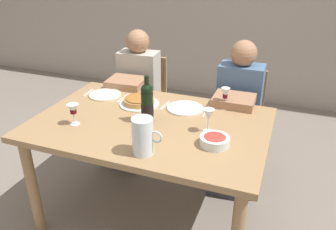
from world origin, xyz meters
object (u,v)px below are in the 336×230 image
Objects in this scene: diner_left at (135,95)px; chair_right at (240,114)px; wine_bottle at (147,103)px; wine_glass_right_diner at (208,116)px; chair_left at (145,97)px; wine_glass_left_diner at (225,94)px; water_pitcher at (143,138)px; diner_right at (236,113)px; salad_bowl at (215,140)px; dinner_plate_right_setting at (185,108)px; baked_tart at (139,101)px; dining_table at (151,134)px; wine_glass_centre at (73,110)px; dinner_plate_left_setting at (105,95)px.

chair_right is at bearing -171.99° from diner_left.
wine_bottle is at bearing 118.36° from diner_left.
diner_left is at bearing 140.41° from wine_glass_right_diner.
wine_glass_left_diner is at bearing 143.92° from chair_left.
chair_left is at bearing 147.55° from wine_glass_left_diner.
chair_left is at bearing -3.70° from chair_right.
water_pitcher is 1.44m from chair_left.
diner_right is (0.00, -0.24, 0.12)m from chair_right.
wine_bottle reaches higher than salad_bowl.
chair_right reaches higher than dinner_plate_right_setting.
baked_tart is (-0.17, 0.23, -0.10)m from wine_bottle.
dinner_plate_right_setting is at bearing 86.80° from water_pitcher.
diner_left is (-0.85, 0.31, -0.25)m from wine_glass_left_diner.
dining_table is 0.22m from wine_bottle.
water_pitcher is at bearing 114.68° from diner_left.
diner_right is at bearing 173.00° from diner_left.
wine_bottle is 0.34m from dinner_plate_right_setting.
baked_tart reaches higher than dining_table.
wine_bottle reaches higher than wine_glass_centre.
wine_glass_left_diner is at bearing 34.37° from wine_glass_centre.
wine_glass_right_diner is at bearing -93.39° from wine_glass_left_diner.
wine_glass_right_diner reaches higher than wine_glass_centre.
baked_tart is at bearing -165.83° from wine_glass_left_diner.
chair_right is at bearing 173.07° from chair_left.
diner_left reaches higher than wine_bottle.
water_pitcher reaches higher than dinner_plate_right_setting.
salad_bowl is at bearing -83.95° from wine_glass_left_diner.
dining_table is 0.81m from diner_left.
salad_bowl is 0.70× the size of dinner_plate_left_setting.
chair_right is at bearing 90.49° from salad_bowl.
chair_right is at bearing 74.75° from water_pitcher.
diner_left reaches higher than chair_left.
salad_bowl is 0.67× the size of dinner_plate_right_setting.
water_pitcher is 1.23× the size of salad_bowl.
wine_bottle is 0.83m from diner_right.
salad_bowl is at bearing -15.51° from wine_bottle.
wine_glass_left_diner reaches higher than dinner_plate_left_setting.
wine_glass_centre is at bearing -82.79° from dinner_plate_left_setting.
wine_glass_left_diner reaches higher than wine_glass_centre.
water_pitcher is 0.65m from baked_tart.
dining_table is 0.57m from dinner_plate_left_setting.
diner_left reaches higher than wine_glass_right_diner.
wine_bottle is 0.50m from salad_bowl.
wine_glass_left_diner is at bearing 156.23° from diner_left.
wine_glass_centre is at bearing 50.03° from chair_right.
diner_left is at bearing 159.86° from wine_glass_left_diner.
salad_bowl is 0.51m from dinner_plate_right_setting.
salad_bowl is 1.05m from chair_right.
diner_right reaches higher than dining_table.
wine_glass_centre is at bearing 42.84° from diner_right.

